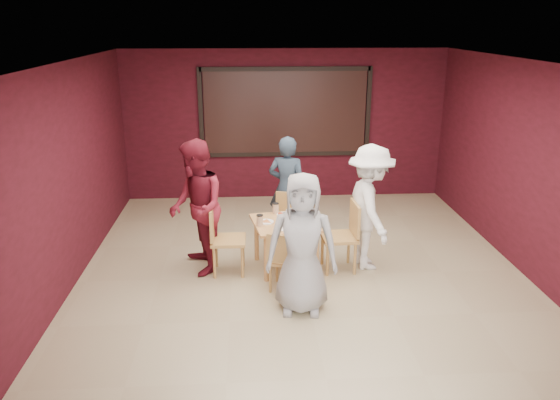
{
  "coord_description": "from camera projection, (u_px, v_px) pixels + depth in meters",
  "views": [
    {
      "loc": [
        -0.72,
        -6.64,
        3.3
      ],
      "look_at": [
        -0.29,
        0.28,
        0.99
      ],
      "focal_mm": 35.0,
      "sensor_mm": 36.0,
      "label": 1
    }
  ],
  "objects": [
    {
      "name": "diner_back",
      "position": [
        287.0,
        188.0,
        8.42
      ],
      "size": [
        0.69,
        0.57,
        1.63
      ],
      "primitive_type": "imported",
      "rotation": [
        0.0,
        0.0,
        2.8
      ],
      "color": "#2E4052",
      "rests_on": "floor"
    },
    {
      "name": "chair_back",
      "position": [
        288.0,
        217.0,
        8.2
      ],
      "size": [
        0.48,
        0.48,
        0.83
      ],
      "color": "tan",
      "rests_on": "floor"
    },
    {
      "name": "diner_front",
      "position": [
        302.0,
        244.0,
        6.26
      ],
      "size": [
        0.88,
        0.63,
        1.69
      ],
      "primitive_type": "imported",
      "rotation": [
        0.0,
        0.0,
        -0.11
      ],
      "color": "#9F9F9F",
      "rests_on": "floor"
    },
    {
      "name": "window_blinds",
      "position": [
        285.0,
        112.0,
        10.12
      ],
      "size": [
        3.0,
        0.02,
        1.5
      ],
      "primitive_type": "cube",
      "color": "black"
    },
    {
      "name": "chair_right",
      "position": [
        345.0,
        232.0,
        7.41
      ],
      "size": [
        0.49,
        0.49,
        0.96
      ],
      "color": "tan",
      "rests_on": "floor"
    },
    {
      "name": "chair_front",
      "position": [
        284.0,
        258.0,
        6.83
      ],
      "size": [
        0.49,
        0.49,
        0.81
      ],
      "color": "tan",
      "rests_on": "floor"
    },
    {
      "name": "chair_left",
      "position": [
        222.0,
        236.0,
        7.31
      ],
      "size": [
        0.47,
        0.47,
        0.95
      ],
      "color": "tan",
      "rests_on": "floor"
    },
    {
      "name": "diner_right",
      "position": [
        370.0,
        208.0,
        7.4
      ],
      "size": [
        0.74,
        1.17,
        1.73
      ],
      "primitive_type": "imported",
      "rotation": [
        0.0,
        0.0,
        1.66
      ],
      "color": "white",
      "rests_on": "floor"
    },
    {
      "name": "diner_left",
      "position": [
        196.0,
        208.0,
        7.26
      ],
      "size": [
        0.89,
        1.03,
        1.83
      ],
      "primitive_type": "imported",
      "rotation": [
        0.0,
        0.0,
        -1.32
      ],
      "color": "maroon",
      "rests_on": "floor"
    },
    {
      "name": "dining_table",
      "position": [
        286.0,
        227.0,
        7.43
      ],
      "size": [
        0.99,
        0.99,
        0.83
      ],
      "color": "#DE8E5B",
      "rests_on": "floor"
    },
    {
      "name": "floor",
      "position": [
        303.0,
        276.0,
        7.37
      ],
      "size": [
        7.0,
        7.0,
        0.0
      ],
      "primitive_type": "plane",
      "color": "tan",
      "rests_on": "ground"
    }
  ]
}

